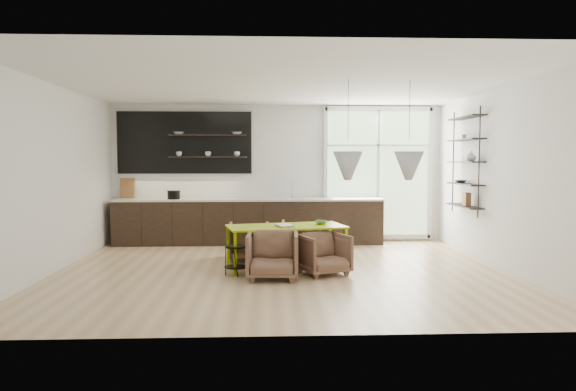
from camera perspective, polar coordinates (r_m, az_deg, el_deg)
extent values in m
cube|color=#DAB988|center=(8.13, -0.70, -8.39)|extent=(7.00, 6.00, 0.01)
cube|color=white|center=(10.95, -1.17, 2.46)|extent=(7.00, 0.02, 2.90)
cube|color=white|center=(8.59, -24.74, 1.70)|extent=(0.02, 6.00, 2.90)
cube|color=white|center=(8.78, 22.78, 1.79)|extent=(0.02, 6.00, 2.90)
cube|color=white|center=(8.03, -0.71, 12.30)|extent=(7.00, 6.00, 0.01)
cube|color=#B2D1A5|center=(11.17, 9.93, 2.44)|extent=(2.20, 0.02, 2.70)
cube|color=silver|center=(11.15, 9.96, 2.43)|extent=(2.30, 0.08, 2.80)
cone|color=silver|center=(7.54, 6.66, 3.29)|extent=(0.44, 0.44, 0.42)
cone|color=silver|center=(7.73, 13.27, 3.23)|extent=(0.44, 0.44, 0.42)
cylinder|color=black|center=(7.57, 6.71, 9.39)|extent=(0.01, 0.01, 0.89)
cylinder|color=black|center=(7.76, 13.36, 9.18)|extent=(0.01, 0.01, 0.89)
cube|color=black|center=(10.69, -4.35, -2.96)|extent=(5.50, 0.65, 0.90)
cube|color=silver|center=(10.65, -4.36, -0.45)|extent=(5.54, 0.69, 0.04)
cube|color=white|center=(10.95, -4.31, 1.14)|extent=(5.50, 0.02, 0.55)
cube|color=black|center=(11.04, -11.40, 5.77)|extent=(2.80, 0.06, 1.30)
cube|color=black|center=(10.84, -8.89, 6.63)|extent=(1.60, 0.28, 0.03)
cube|color=black|center=(10.83, -8.87, 4.25)|extent=(1.60, 0.28, 0.03)
cube|color=#916033|center=(11.24, -17.43, 0.79)|extent=(0.30, 0.10, 0.42)
cylinder|color=silver|center=(10.74, 0.46, 0.67)|extent=(0.02, 0.02, 0.40)
imported|color=white|center=(10.93, -12.05, 6.79)|extent=(0.22, 0.22, 0.05)
imported|color=white|center=(10.80, -5.71, 6.89)|extent=(0.22, 0.22, 0.05)
imported|color=white|center=(10.92, -12.01, 4.54)|extent=(0.12, 0.12, 0.10)
imported|color=white|center=(10.83, -8.87, 4.59)|extent=(0.12, 0.12, 0.10)
imported|color=white|center=(10.78, -5.69, 4.62)|extent=(0.12, 0.12, 0.10)
cylinder|color=black|center=(10.70, -12.58, 0.02)|extent=(0.25, 0.25, 0.16)
cube|color=black|center=(9.27, 20.46, 3.50)|extent=(0.02, 0.02, 1.90)
cube|color=black|center=(10.39, 17.88, 3.57)|extent=(0.02, 0.02, 1.90)
cube|color=black|center=(9.86, 18.99, -1.11)|extent=(0.26, 1.20, 0.02)
cube|color=black|center=(9.84, 19.05, 1.21)|extent=(0.26, 1.20, 0.02)
cube|color=black|center=(9.83, 19.10, 3.54)|extent=(0.26, 1.20, 0.02)
cube|color=black|center=(9.83, 19.15, 5.87)|extent=(0.26, 1.20, 0.03)
cube|color=black|center=(9.86, 19.20, 8.19)|extent=(0.26, 1.20, 0.03)
imported|color=white|center=(9.59, 19.66, 4.17)|extent=(0.18, 0.18, 0.19)
imported|color=#333338|center=(10.02, 18.63, 1.49)|extent=(0.22, 0.22, 0.05)
imported|color=white|center=(9.93, 18.95, 6.19)|extent=(0.10, 0.10, 0.09)
cube|color=#916033|center=(9.76, 19.22, -0.39)|extent=(0.10, 0.18, 0.24)
cube|color=#8AAF02|center=(8.28, -0.21, -3.47)|extent=(2.00, 1.22, 0.03)
cube|color=#8AAF02|center=(7.78, -5.89, -6.49)|extent=(0.05, 0.05, 0.65)
cube|color=#8AAF02|center=(8.52, -6.68, -5.59)|extent=(0.05, 0.05, 0.65)
cube|color=#8AAF02|center=(8.24, 6.47, -5.91)|extent=(0.05, 0.05, 0.65)
cube|color=#8AAF02|center=(8.94, 4.71, -5.12)|extent=(0.05, 0.05, 0.65)
imported|color=brown|center=(8.99, -4.35, -5.06)|extent=(0.71, 0.73, 0.65)
imported|color=brown|center=(9.22, 1.47, -4.81)|extent=(0.75, 0.77, 0.66)
imported|color=brown|center=(7.54, -1.74, -6.66)|extent=(0.77, 0.79, 0.69)
imported|color=brown|center=(7.85, 3.98, -6.49)|extent=(0.87, 0.88, 0.62)
cylinder|color=black|center=(7.80, -5.81, -5.67)|extent=(0.33, 0.33, 0.02)
cylinder|color=black|center=(7.86, -5.80, -7.89)|extent=(0.35, 0.35, 0.02)
cylinder|color=black|center=(7.84, -4.66, -7.22)|extent=(0.01, 0.01, 0.43)
cylinder|color=black|center=(7.99, -5.76, -7.01)|extent=(0.01, 0.01, 0.43)
cylinder|color=black|center=(7.85, -6.94, -7.22)|extent=(0.01, 0.01, 0.43)
cylinder|color=black|center=(7.69, -5.84, -7.45)|extent=(0.01, 0.01, 0.43)
imported|color=white|center=(8.15, -1.15, -3.37)|extent=(0.34, 0.39, 0.03)
imported|color=#5A7F4F|center=(8.49, 3.69, -2.99)|extent=(0.22, 0.22, 0.06)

